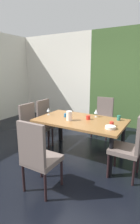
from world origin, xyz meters
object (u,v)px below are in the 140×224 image
at_px(serving_bowl_right, 110,127).
at_px(cup_south, 119,118).
at_px(cup_center, 112,124).
at_px(chair_head_far, 103,115).
at_px(dining_table, 80,124).
at_px(chair_head_near, 38,155).
at_px(wine_glass_near_shelf, 48,110).
at_px(cup_west, 66,115).
at_px(chair_right_near, 131,144).
at_px(pitcher_left, 69,116).
at_px(chair_left_near, 32,125).
at_px(cup_east, 88,117).
at_px(chair_left_far, 47,119).
at_px(wine_glass_rear, 96,111).

height_order(serving_bowl_right, cup_south, cup_south).
bearing_deg(cup_center, chair_head_far, 114.83).
relative_size(dining_table, chair_head_near, 1.60).
bearing_deg(wine_glass_near_shelf, dining_table, 1.51).
height_order(serving_bowl_right, cup_west, cup_west).
distance_m(chair_right_near, cup_south, 0.72).
height_order(cup_center, pitcher_left, pitcher_left).
relative_size(chair_left_near, serving_bowl_right, 5.65).
bearing_deg(chair_left_near, chair_head_far, 145.93).
xyz_separation_m(cup_east, cup_center, (0.50, -0.16, -0.00)).
relative_size(chair_right_near, chair_left_near, 1.07).
relative_size(chair_left_far, serving_bowl_right, 5.64).
height_order(chair_right_near, chair_left_far, chair_right_near).
xyz_separation_m(dining_table, wine_glass_near_shelf, (-0.74, -0.02, 0.19)).
distance_m(wine_glass_near_shelf, cup_center, 1.37).
xyz_separation_m(cup_east, cup_west, (-0.46, -0.07, -0.00)).
xyz_separation_m(cup_south, cup_west, (-0.98, -0.30, -0.01)).
distance_m(chair_head_far, wine_glass_rear, 0.97).
distance_m(wine_glass_near_shelf, pitcher_left, 0.59).
xyz_separation_m(chair_left_near, wine_glass_near_shelf, (0.25, 0.24, 0.30)).
bearing_deg(chair_left_far, dining_table, 75.20).
bearing_deg(cup_south, wine_glass_rear, 179.24).
xyz_separation_m(chair_left_near, cup_south, (1.63, 0.59, 0.24)).
relative_size(wine_glass_rear, serving_bowl_right, 0.93).
distance_m(cup_east, cup_west, 0.47).
bearing_deg(cup_south, pitcher_left, -149.35).
bearing_deg(chair_head_far, chair_left_near, 55.93).
xyz_separation_m(wine_glass_near_shelf, cup_center, (1.36, -0.05, -0.07)).
bearing_deg(wine_glass_near_shelf, cup_center, -2.17).
xyz_separation_m(wine_glass_rear, cup_west, (-0.52, -0.31, -0.08)).
distance_m(dining_table, chair_left_far, 1.03).
relative_size(chair_left_far, pitcher_left, 5.35).
height_order(wine_glass_near_shelf, cup_east, wine_glass_near_shelf).
bearing_deg(cup_east, chair_head_near, -95.27).
height_order(chair_head_far, chair_left_far, same).
height_order(chair_right_near, cup_south, chair_right_near).
bearing_deg(chair_head_far, dining_table, 89.08).
xyz_separation_m(chair_head_far, cup_west, (-0.36, -1.21, 0.23)).
height_order(chair_head_near, serving_bowl_right, chair_head_near).
relative_size(chair_left_near, wine_glass_near_shelf, 6.47).
distance_m(chair_head_near, chair_head_far, 2.47).
bearing_deg(chair_head_near, dining_table, 89.83).
xyz_separation_m(chair_right_near, cup_east, (-0.88, 0.35, 0.21)).
relative_size(chair_head_near, wine_glass_near_shelf, 6.91).
bearing_deg(wine_glass_near_shelf, chair_head_far, 58.78).
xyz_separation_m(chair_left_far, wine_glass_near_shelf, (0.25, -0.28, 0.30)).
relative_size(chair_left_far, cup_west, 13.62).
distance_m(wine_glass_rear, cup_south, 0.46).
height_order(chair_right_near, wine_glass_rear, chair_right_near).
height_order(dining_table, pitcher_left, pitcher_left).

